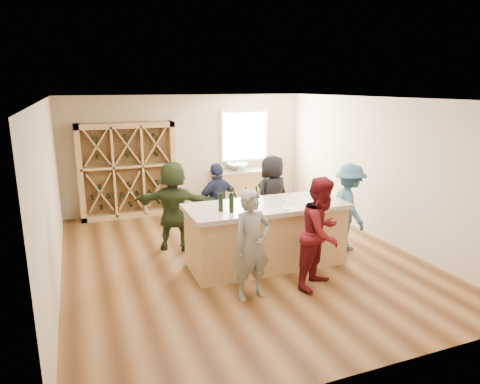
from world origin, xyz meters
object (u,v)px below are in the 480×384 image
object	(u,v)px
wine_bottle_e	(256,199)
person_far_right	(272,196)
person_server	(349,207)
tasting_counter_base	(266,237)
wine_bottle_b	(231,203)
sink	(237,167)
person_far_mid	(218,204)
person_near_left	(252,245)
wine_bottle_a	(221,202)
wine_rack	(128,170)
person_far_left	(174,206)
person_near_right	(322,233)
wine_bottle_d	(246,201)

from	to	relation	value
wine_bottle_e	person_far_right	world-z (taller)	person_far_right
person_server	person_far_right	size ratio (longest dim) A/B	0.98
tasting_counter_base	wine_bottle_b	xyz separation A→B (m)	(-0.71, -0.23, 0.74)
sink	person_far_mid	size ratio (longest dim) A/B	0.34
wine_bottle_b	person_near_left	world-z (taller)	person_near_left
wine_bottle_a	person_far_right	xyz separation A→B (m)	(1.60, 1.45, -0.39)
wine_bottle_e	wine_rack	bearing A→B (deg)	111.81
person_near_left	person_server	bearing A→B (deg)	17.16
wine_rack	person_near_left	world-z (taller)	wine_rack
wine_bottle_e	tasting_counter_base	bearing A→B (deg)	29.83
wine_bottle_a	person_server	world-z (taller)	person_server
sink	person_server	bearing A→B (deg)	-75.98
sink	tasting_counter_base	distance (m)	3.83
person_server	person_far_left	world-z (taller)	person_far_left
tasting_counter_base	person_far_left	size ratio (longest dim) A/B	1.54
person_near_left	person_near_right	size ratio (longest dim) A/B	0.94
person_far_mid	person_far_left	size ratio (longest dim) A/B	0.94
person_far_right	person_far_mid	bearing A→B (deg)	-15.48
wine_bottle_d	wine_bottle_e	distance (m)	0.21
tasting_counter_base	wine_bottle_e	bearing A→B (deg)	-150.17
wine_rack	wine_bottle_d	bearing A→B (deg)	-70.99
wine_bottle_e	person_far_mid	xyz separation A→B (m)	(-0.18, 1.42, -0.43)
tasting_counter_base	person_far_right	size ratio (longest dim) A/B	1.56
person_near_left	wine_bottle_d	bearing A→B (deg)	65.75
person_near_left	person_far_right	size ratio (longest dim) A/B	0.97
wine_bottle_d	person_far_mid	distance (m)	1.53
sink	wine_bottle_e	distance (m)	4.00
wine_bottle_d	person_near_right	world-z (taller)	person_near_right
wine_bottle_e	person_far_left	distance (m)	1.81
wine_rack	person_far_left	world-z (taller)	wine_rack
person_far_left	person_far_right	bearing A→B (deg)	-151.87
person_far_left	person_server	bearing A→B (deg)	-173.44
sink	person_far_mid	world-z (taller)	person_far_mid
tasting_counter_base	person_near_left	distance (m)	1.25
wine_bottle_a	wine_bottle_b	xyz separation A→B (m)	(0.14, -0.11, 0.01)
person_far_mid	person_far_left	distance (m)	0.86
wine_bottle_e	person_server	distance (m)	2.08
wine_rack	person_near_left	distance (m)	4.89
sink	wine_bottle_a	xyz separation A→B (m)	(-1.74, -3.80, 0.21)
sink	person_server	size ratio (longest dim) A/B	0.33
person_near_right	person_far_left	distance (m)	2.90
wine_bottle_a	wine_bottle_e	distance (m)	0.60
wine_bottle_a	person_near_left	distance (m)	0.99
wine_bottle_a	wine_bottle_b	bearing A→B (deg)	-39.89
wine_rack	wine_bottle_b	size ratio (longest dim) A/B	6.89
person_server	person_far_mid	world-z (taller)	person_server
wine_bottle_d	person_server	distance (m)	2.29
person_near_left	person_far_right	xyz separation A→B (m)	(1.43, 2.33, 0.03)
tasting_counter_base	person_far_left	world-z (taller)	person_far_left
person_far_right	wine_rack	bearing A→B (deg)	-61.78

